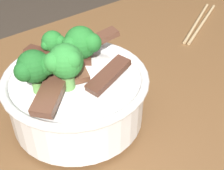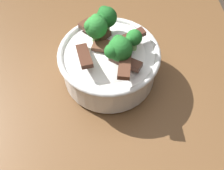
# 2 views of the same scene
# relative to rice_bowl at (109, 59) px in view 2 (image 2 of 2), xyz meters

# --- Properties ---
(dining_table) EXTENTS (1.15, 0.83, 0.82)m
(dining_table) POSITION_rel_rice_bowl_xyz_m (-0.09, 0.10, -0.17)
(dining_table) COLOR brown
(dining_table) RESTS_ON ground
(rice_bowl) EXTENTS (0.20, 0.20, 0.15)m
(rice_bowl) POSITION_rel_rice_bowl_xyz_m (0.00, 0.00, 0.00)
(rice_bowl) COLOR white
(rice_bowl) RESTS_ON dining_table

